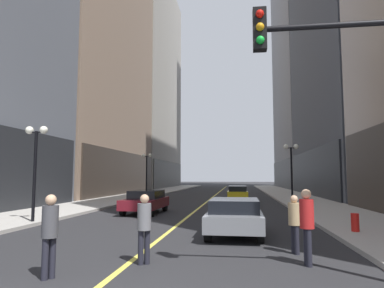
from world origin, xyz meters
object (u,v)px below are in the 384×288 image
at_px(street_lamp_left_near, 36,152).
at_px(fire_hydrant_right, 355,224).
at_px(street_lamp_right_mid, 291,161).
at_px(car_yellow, 237,193).
at_px(traffic_light_near_right, 372,95).
at_px(street_lamp_left_far, 147,165).
at_px(pedestrian_in_grey_suit, 144,223).
at_px(pedestrian_in_red_jacket, 307,221).
at_px(car_maroon, 146,201).
at_px(car_grey, 235,215).
at_px(pedestrian_with_orange_bag, 50,229).
at_px(pedestrian_in_tan_trench, 295,220).

height_order(street_lamp_left_near, fire_hydrant_right, street_lamp_left_near).
bearing_deg(street_lamp_right_mid, car_yellow, 124.21).
bearing_deg(traffic_light_near_right, street_lamp_left_far, 114.14).
xyz_separation_m(pedestrian_in_grey_suit, traffic_light_near_right, (4.95, -1.34, 2.75)).
distance_m(car_yellow, pedestrian_in_red_jacket, 21.77).
relative_size(pedestrian_in_grey_suit, fire_hydrant_right, 2.12).
distance_m(pedestrian_in_red_jacket, street_lamp_right_mid, 16.35).
bearing_deg(car_maroon, street_lamp_left_far, 105.27).
bearing_deg(car_yellow, car_grey, -90.08).
distance_m(pedestrian_with_orange_bag, traffic_light_near_right, 7.14).
bearing_deg(car_maroon, car_yellow, 63.82).
relative_size(traffic_light_near_right, fire_hydrant_right, 7.06).
height_order(car_maroon, traffic_light_near_right, traffic_light_near_right).
distance_m(pedestrian_with_orange_bag, street_lamp_left_far, 26.92).
bearing_deg(fire_hydrant_right, street_lamp_left_far, 123.77).
bearing_deg(car_yellow, pedestrian_with_orange_bag, -99.25).
height_order(pedestrian_in_red_jacket, street_lamp_right_mid, street_lamp_right_mid).
bearing_deg(street_lamp_left_far, street_lamp_left_near, -90.00).
relative_size(car_yellow, pedestrian_with_orange_bag, 2.31).
height_order(pedestrian_in_grey_suit, fire_hydrant_right, pedestrian_in_grey_suit).
bearing_deg(traffic_light_near_right, pedestrian_in_red_jacket, 120.03).
relative_size(pedestrian_in_grey_suit, street_lamp_left_far, 0.38).
xyz_separation_m(street_lamp_left_near, fire_hydrant_right, (13.30, -1.01, -2.86)).
xyz_separation_m(car_grey, street_lamp_left_near, (-8.95, 1.52, 2.54)).
relative_size(pedestrian_in_tan_trench, street_lamp_left_far, 0.37).
xyz_separation_m(pedestrian_in_grey_suit, street_lamp_left_near, (-6.80, 6.00, 2.27)).
relative_size(street_lamp_left_far, fire_hydrant_right, 5.54).
bearing_deg(fire_hydrant_right, pedestrian_with_orange_bag, -141.69).
xyz_separation_m(car_grey, car_maroon, (-5.26, 6.86, -0.00)).
bearing_deg(street_lamp_left_far, pedestrian_in_red_jacket, -66.30).
bearing_deg(car_yellow, pedestrian_in_red_jacket, -85.32).
relative_size(car_grey, street_lamp_right_mid, 0.95).
xyz_separation_m(car_maroon, street_lamp_right_mid, (9.10, 5.12, 2.54)).
height_order(pedestrian_in_red_jacket, pedestrian_with_orange_bag, pedestrian_in_red_jacket).
height_order(street_lamp_left_near, street_lamp_left_far, same).
bearing_deg(car_maroon, fire_hydrant_right, -33.46).
distance_m(pedestrian_in_tan_trench, traffic_light_near_right, 4.25).
bearing_deg(fire_hydrant_right, street_lamp_left_near, 175.66).
height_order(car_yellow, street_lamp_left_far, street_lamp_left_far).
bearing_deg(street_lamp_right_mid, pedestrian_in_red_jacket, -97.26).
relative_size(street_lamp_left_near, street_lamp_right_mid, 1.00).
bearing_deg(pedestrian_in_red_jacket, traffic_light_near_right, -59.97).
xyz_separation_m(pedestrian_in_red_jacket, street_lamp_right_mid, (2.05, 16.07, 2.18)).
distance_m(pedestrian_in_tan_trench, fire_hydrant_right, 4.28).
xyz_separation_m(pedestrian_with_orange_bag, street_lamp_left_far, (-5.14, 26.33, 2.23)).
distance_m(car_grey, fire_hydrant_right, 4.39).
relative_size(pedestrian_in_red_jacket, pedestrian_with_orange_bag, 1.04).
distance_m(car_grey, street_lamp_left_near, 9.43).
relative_size(pedestrian_with_orange_bag, street_lamp_right_mid, 0.40).
distance_m(pedestrian_in_grey_suit, traffic_light_near_right, 5.82).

